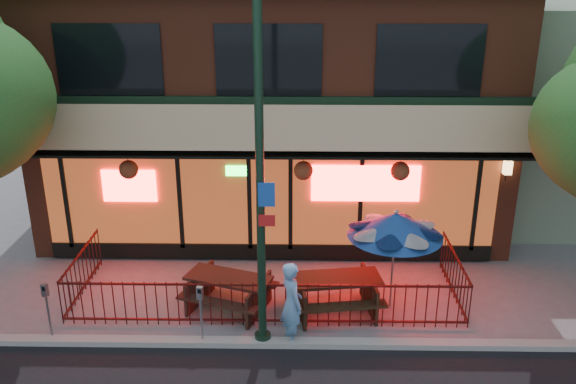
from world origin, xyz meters
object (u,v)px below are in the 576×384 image
object	(u,v)px
picnic_table_right	(335,289)
patio_umbrella	(395,225)
pedestrian	(292,303)
parking_meter_near	(201,306)
street_light	(260,194)
parking_meter_far	(47,303)
picnic_table_left	(229,288)

from	to	relation	value
picnic_table_right	patio_umbrella	size ratio (longest dim) A/B	0.93
pedestrian	parking_meter_near	distance (m)	1.76
street_light	patio_umbrella	bearing A→B (deg)	27.57
parking_meter_far	parking_meter_near	bearing A→B (deg)	-1.52
street_light	pedestrian	bearing A→B (deg)	5.35
parking_meter_near	parking_meter_far	bearing A→B (deg)	178.48
street_light	picnic_table_right	distance (m)	3.23
picnic_table_right	parking_meter_near	xyz separation A→B (m)	(-2.67, -1.26, 0.33)
picnic_table_left	parking_meter_far	distance (m)	3.64
street_light	parking_meter_near	xyz separation A→B (m)	(-1.19, -0.08, -2.28)
parking_meter_far	patio_umbrella	bearing A→B (deg)	11.55
street_light	parking_meter_near	bearing A→B (deg)	-176.27
street_light	patio_umbrella	xyz separation A→B (m)	(2.71, 1.42, -1.20)
picnic_table_left	street_light	bearing A→B (deg)	-57.58
street_light	patio_umbrella	distance (m)	3.29
parking_meter_near	picnic_table_left	bearing A→B (deg)	74.04
parking_meter_near	street_light	bearing A→B (deg)	3.73
pedestrian	parking_meter_far	distance (m)	4.77
street_light	pedestrian	distance (m)	2.35
parking_meter_near	parking_meter_far	size ratio (longest dim) A/B	1.02
street_light	picnic_table_left	distance (m)	3.04
patio_umbrella	parking_meter_near	world-z (taller)	patio_umbrella
picnic_table_left	picnic_table_right	world-z (taller)	picnic_table_right
picnic_table_left	patio_umbrella	bearing A→B (deg)	2.49
patio_umbrella	parking_meter_near	distance (m)	4.31
street_light	pedestrian	size ratio (longest dim) A/B	4.02
pedestrian	parking_meter_far	bearing A→B (deg)	65.75
patio_umbrella	pedestrian	size ratio (longest dim) A/B	1.31
parking_meter_far	pedestrian	bearing A→B (deg)	0.60
pedestrian	parking_meter_near	xyz separation A→B (m)	(-1.75, -0.13, 0.00)
parking_meter_near	parking_meter_far	distance (m)	3.02
picnic_table_right	picnic_table_left	bearing A→B (deg)	177.96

